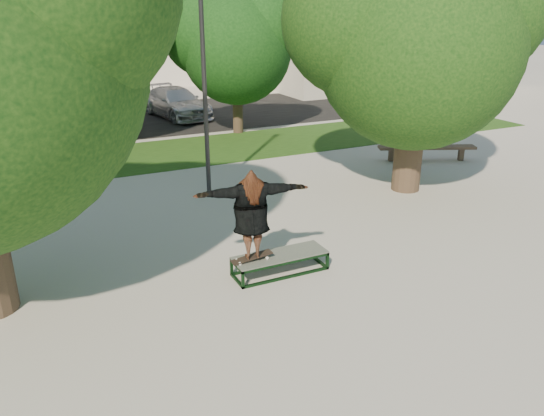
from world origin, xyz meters
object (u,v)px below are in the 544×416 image
bench (427,148)px  car_silver_b (176,103)px  car_grey (86,109)px  tree_right (415,34)px  grind_box (280,263)px  lamppost (204,74)px  car_dark (25,117)px

bench → car_silver_b: size_ratio=0.68×
car_silver_b → car_grey: bearing=179.8°
tree_right → grind_box: size_ratio=3.62×
grind_box → tree_right: bearing=29.7°
car_grey → car_silver_b: (3.99, 0.70, -0.13)m
lamppost → car_silver_b: bearing=78.4°
tree_right → car_dark: (-9.02, 11.58, -3.36)m
grind_box → bench: bench is taller
bench → grind_box: bearing=-124.1°
tree_right → car_silver_b: bearing=102.1°
car_silver_b → grind_box: bearing=-109.2°
grind_box → lamppost: bearing=86.6°
bench → tree_right: bearing=-119.2°
car_silver_b → lamppost: bearing=-111.7°
lamppost → bench: 7.99m
lamppost → car_dark: lamppost is taller
tree_right → lamppost: bearing=158.7°
lamppost → car_silver_b: lamppost is taller
bench → car_dark: car_dark is taller
car_dark → car_silver_b: car_dark is taller
grind_box → car_silver_b: 15.83m
lamppost → car_dark: bearing=113.0°
lamppost → grind_box: lamppost is taller
tree_right → bench: (2.58, 1.97, -3.69)m
bench → lamppost: bearing=-156.1°
car_dark → car_grey: (2.31, 0.38, 0.05)m
tree_right → lamppost: (-4.92, 1.92, -0.94)m
tree_right → car_silver_b: 13.39m
tree_right → car_dark: tree_right is taller
tree_right → car_dark: bearing=127.9°
car_grey → car_silver_b: 4.05m
tree_right → lamppost: size_ratio=1.07×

